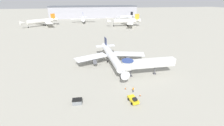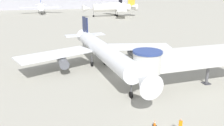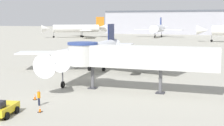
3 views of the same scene
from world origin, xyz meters
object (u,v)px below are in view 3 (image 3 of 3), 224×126
background_jet_orange_tail (78,28)px  main_airplane (92,53)px  traffic_cone_starboard_wing (160,77)px  background_jet_blue_tail (158,28)px  ground_crew_marshaller (39,96)px  jet_bridge (129,56)px  traffic_cone_near_nose (35,97)px  traffic_cone_apron_front (40,109)px  pushback_tug_yellow (2,109)px

background_jet_orange_tail → main_airplane: bearing=-10.0°
main_airplane → traffic_cone_starboard_wing: main_airplane is taller
traffic_cone_starboard_wing → background_jet_blue_tail: 125.58m
ground_crew_marshaller → background_jet_orange_tail: size_ratio=0.05×
jet_bridge → ground_crew_marshaller: size_ratio=11.32×
main_airplane → traffic_cone_near_nose: bearing=-91.3°
traffic_cone_starboard_wing → traffic_cone_near_nose: 21.14m
jet_bridge → traffic_cone_near_nose: (-9.08, -7.94, -4.23)m
main_airplane → ground_crew_marshaller: 21.92m
background_jet_orange_tail → traffic_cone_starboard_wing: bearing=-5.3°
traffic_cone_apron_front → traffic_cone_starboard_wing: (8.14, 21.96, -0.02)m
traffic_cone_apron_front → ground_crew_marshaller: 2.68m
jet_bridge → ground_crew_marshaller: (-7.27, -9.94, -3.56)m
pushback_tug_yellow → jet_bridge: bearing=49.6°
background_jet_orange_tail → traffic_cone_near_nose: bearing=-13.4°
traffic_cone_near_nose → background_jet_orange_tail: size_ratio=0.02×
traffic_cone_apron_front → ground_crew_marshaller: ground_crew_marshaller is taller
ground_crew_marshaller → background_jet_blue_tail: background_jet_blue_tail is taller
traffic_cone_starboard_wing → jet_bridge: bearing=-103.2°
background_jet_blue_tail → traffic_cone_apron_front: bearing=-84.1°
background_jet_blue_tail → traffic_cone_starboard_wing: bearing=-79.3°
main_airplane → ground_crew_marshaller: (2.66, -21.60, -2.60)m
jet_bridge → background_jet_orange_tail: bearing=117.4°
pushback_tug_yellow → background_jet_orange_tail: (-53.60, 130.87, 4.14)m
traffic_cone_near_nose → ground_crew_marshaller: bearing=-47.9°
traffic_cone_near_nose → traffic_cone_apron_front: bearing=-51.9°
traffic_cone_near_nose → ground_crew_marshaller: size_ratio=0.41×
traffic_cone_apron_front → background_jet_blue_tail: 146.12m
ground_crew_marshaller → traffic_cone_near_nose: bearing=157.9°
jet_bridge → background_jet_blue_tail: (-21.25, 133.14, 0.22)m
jet_bridge → background_jet_blue_tail: bearing=98.3°
traffic_cone_starboard_wing → ground_crew_marshaller: ground_crew_marshaller is taller
background_jet_blue_tail → traffic_cone_near_nose: bearing=-85.2°
traffic_cone_apron_front → traffic_cone_starboard_wing: 23.42m
background_jet_blue_tail → jet_bridge: bearing=-81.1°
traffic_cone_starboard_wing → background_jet_blue_tail: size_ratio=0.02×
traffic_cone_starboard_wing → ground_crew_marshaller: bearing=-115.8°
jet_bridge → background_jet_blue_tail: size_ratio=0.70×
jet_bridge → traffic_cone_near_nose: size_ratio=27.92×
traffic_cone_apron_front → ground_crew_marshaller: (-1.44, 2.15, 0.70)m
pushback_tug_yellow → traffic_cone_near_nose: pushback_tug_yellow is taller
traffic_cone_apron_front → background_jet_orange_tail: background_jet_orange_tail is taller
ground_crew_marshaller → main_airplane: bearing=122.8°
ground_crew_marshaller → jet_bridge: bearing=79.6°
ground_crew_marshaller → background_jet_orange_tail: (-54.91, 126.46, 3.87)m
pushback_tug_yellow → background_jet_blue_tail: bearing=85.3°
traffic_cone_apron_front → traffic_cone_near_nose: bearing=128.1°
background_jet_orange_tail → pushback_tug_yellow: bearing=-14.2°
traffic_cone_near_nose → background_jet_blue_tail: background_jet_blue_tail is taller
pushback_tug_yellow → background_jet_blue_tail: size_ratio=0.14×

